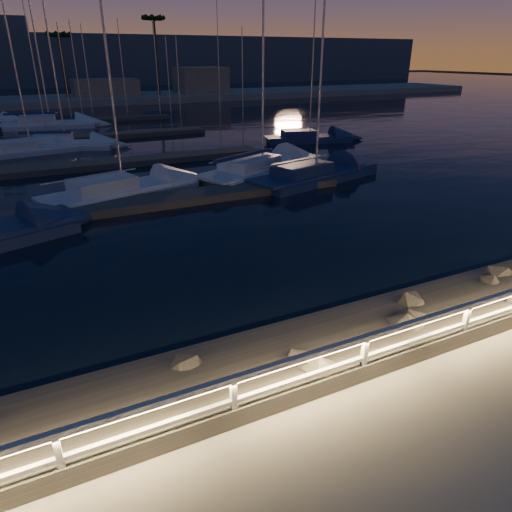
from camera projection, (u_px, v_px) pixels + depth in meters
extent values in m
plane|color=gray|center=(323.00, 390.00, 9.42)|extent=(400.00, 400.00, 0.00)
cube|color=gray|center=(408.00, 488.00, 7.41)|extent=(240.00, 5.00, 0.20)
cube|color=#605B53|center=(287.00, 362.00, 10.78)|extent=(240.00, 3.45, 1.29)
plane|color=black|center=(52.00, 101.00, 75.41)|extent=(320.00, 320.00, 0.00)
plane|color=black|center=(320.00, 434.00, 9.91)|extent=(400.00, 400.00, 0.00)
cube|color=white|center=(60.00, 459.00, 7.21)|extent=(0.11, 0.11, 1.00)
cube|color=white|center=(234.00, 401.00, 8.42)|extent=(0.11, 0.11, 1.00)
cube|color=white|center=(364.00, 358.00, 9.62)|extent=(0.11, 0.11, 1.00)
cube|color=white|center=(465.00, 324.00, 10.83)|extent=(0.11, 0.11, 1.00)
cube|color=white|center=(326.00, 350.00, 9.02)|extent=(44.00, 0.12, 0.12)
cube|color=white|center=(324.00, 371.00, 9.22)|extent=(44.00, 0.09, 0.09)
cube|color=#FEC872|center=(326.00, 354.00, 9.03)|extent=(44.00, 0.04, 0.03)
sphere|color=#605B53|center=(503.00, 297.00, 13.41)|extent=(0.96, 0.96, 0.96)
sphere|color=#605B53|center=(332.00, 374.00, 9.84)|extent=(0.86, 0.86, 0.86)
cube|color=#5E544E|center=(143.00, 203.00, 22.73)|extent=(22.00, 2.00, 0.40)
cube|color=#5E544E|center=(108.00, 164.00, 30.95)|extent=(22.00, 2.00, 0.40)
cube|color=#5E544E|center=(85.00, 138.00, 40.81)|extent=(22.00, 2.00, 0.40)
cube|color=#5E544E|center=(71.00, 122.00, 50.68)|extent=(22.00, 2.00, 0.40)
cube|color=gray|center=(54.00, 102.00, 70.32)|extent=(160.00, 14.00, 1.20)
cube|color=gray|center=(105.00, 89.00, 73.75)|extent=(10.00, 6.00, 3.00)
cube|color=gray|center=(201.00, 82.00, 79.04)|extent=(8.00, 7.00, 4.60)
cylinder|color=#463420|center=(63.00, 66.00, 68.24)|extent=(0.44, 0.44, 9.00)
cylinder|color=#463420|center=(156.00, 57.00, 72.55)|extent=(0.44, 0.44, 11.50)
cube|color=#3E4E61|center=(35.00, 65.00, 114.65)|extent=(220.00, 30.00, 14.00)
cube|color=white|center=(124.00, 194.00, 24.35)|extent=(8.37, 4.77, 0.57)
cube|color=white|center=(123.00, 187.00, 24.21)|extent=(8.89, 4.58, 0.16)
cube|color=white|center=(102.00, 184.00, 23.38)|extent=(3.52, 2.77, 0.68)
cylinder|color=silver|center=(105.00, 42.00, 21.38)|extent=(0.12, 0.12, 13.79)
cylinder|color=silver|center=(91.00, 176.00, 22.83)|extent=(4.79, 1.47, 0.08)
cube|color=white|center=(262.00, 172.00, 29.09)|extent=(9.41, 6.38, 0.60)
cube|color=white|center=(262.00, 166.00, 28.93)|extent=(9.91, 6.28, 0.16)
cube|color=white|center=(250.00, 163.00, 27.90)|extent=(4.10, 3.47, 0.71)
cylinder|color=silver|center=(263.00, 27.00, 25.74)|extent=(0.13, 0.13, 15.57)
cylinder|color=silver|center=(243.00, 155.00, 27.24)|extent=(5.16, 2.36, 0.09)
cube|color=white|center=(67.00, 147.00, 36.97)|extent=(7.66, 4.77, 0.52)
cube|color=white|center=(66.00, 143.00, 36.84)|extent=(8.11, 4.64, 0.14)
cube|color=white|center=(52.00, 139.00, 36.60)|extent=(3.28, 2.68, 0.62)
cylinder|color=silver|center=(52.00, 56.00, 34.25)|extent=(0.11, 0.11, 12.63)
cylinder|color=silver|center=(45.00, 133.00, 36.36)|extent=(4.30, 1.63, 0.08)
cube|color=navy|center=(315.00, 178.00, 27.60)|extent=(8.86, 4.82, 0.56)
cube|color=navy|center=(316.00, 172.00, 27.45)|extent=(9.43, 4.59, 0.15)
cube|color=navy|center=(302.00, 169.00, 26.61)|extent=(3.70, 2.86, 0.67)
cylinder|color=silver|center=(323.00, 35.00, 24.46)|extent=(0.12, 0.12, 14.62)
cylinder|color=silver|center=(295.00, 162.00, 26.06)|extent=(5.12, 1.39, 0.08)
cube|color=white|center=(32.00, 152.00, 34.93)|extent=(6.73, 3.21, 0.50)
cube|color=white|center=(31.00, 148.00, 34.80)|extent=(7.20, 2.99, 0.14)
cube|color=white|center=(17.00, 145.00, 34.19)|extent=(2.75, 2.02, 0.59)
cylinder|color=silver|center=(15.00, 67.00, 32.50)|extent=(0.11, 0.11, 11.21)
cylinder|color=silver|center=(9.00, 139.00, 33.77)|extent=(3.99, 0.76, 0.07)
cube|color=white|center=(51.00, 127.00, 47.36)|extent=(9.04, 4.21, 0.63)
cube|color=white|center=(50.00, 123.00, 47.20)|extent=(9.69, 3.89, 0.17)
cube|color=white|center=(37.00, 119.00, 46.71)|extent=(3.68, 2.67, 0.74)
cylinder|color=silver|center=(36.00, 41.00, 44.11)|extent=(0.14, 0.14, 15.10)
cylinder|color=silver|center=(29.00, 114.00, 46.32)|extent=(5.39, 0.93, 0.09)
cube|color=navy|center=(309.00, 140.00, 39.83)|extent=(7.52, 4.08, 0.48)
cube|color=navy|center=(309.00, 137.00, 39.71)|extent=(8.00, 3.89, 0.13)
cube|color=navy|center=(298.00, 133.00, 39.40)|extent=(3.14, 2.42, 0.57)
cylinder|color=silver|center=(313.00, 58.00, 37.17)|extent=(0.10, 0.10, 12.41)
cylinder|color=silver|center=(293.00, 128.00, 39.13)|extent=(4.35, 1.18, 0.07)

